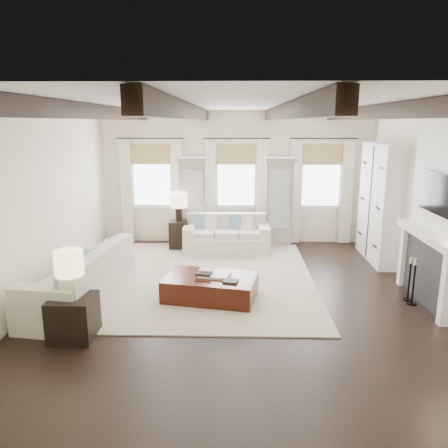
{
  "coord_description": "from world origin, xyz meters",
  "views": [
    {
      "loc": [
        -0.02,
        -6.85,
        2.93
      ],
      "look_at": [
        -0.22,
        0.73,
        1.15
      ],
      "focal_mm": 35.0,
      "sensor_mm": 36.0,
      "label": 1
    }
  ],
  "objects_px": {
    "sofa_left": "(84,284)",
    "side_table_front": "(73,317)",
    "ottoman": "(211,288)",
    "side_table_back": "(179,235)",
    "sofa_back": "(227,236)"
  },
  "relations": [
    {
      "from": "sofa_left",
      "to": "side_table_front",
      "type": "height_order",
      "value": "sofa_left"
    },
    {
      "from": "ottoman",
      "to": "side_table_back",
      "type": "xyz_separation_m",
      "value": [
        -0.91,
        3.02,
        0.13
      ]
    },
    {
      "from": "sofa_left",
      "to": "ottoman",
      "type": "relative_size",
      "value": 1.59
    },
    {
      "from": "sofa_left",
      "to": "side_table_back",
      "type": "relative_size",
      "value": 3.6
    },
    {
      "from": "ottoman",
      "to": "side_table_front",
      "type": "xyz_separation_m",
      "value": [
        -1.82,
        -1.4,
        0.1
      ]
    },
    {
      "from": "sofa_left",
      "to": "side_table_front",
      "type": "relative_size",
      "value": 4.04
    },
    {
      "from": "side_table_front",
      "to": "ottoman",
      "type": "bearing_deg",
      "value": 37.57
    },
    {
      "from": "sofa_left",
      "to": "sofa_back",
      "type": "bearing_deg",
      "value": 55.6
    },
    {
      "from": "side_table_front",
      "to": "sofa_left",
      "type": "bearing_deg",
      "value": 100.56
    },
    {
      "from": "sofa_left",
      "to": "ottoman",
      "type": "bearing_deg",
      "value": 10.92
    },
    {
      "from": "ottoman",
      "to": "sofa_back",
      "type": "bearing_deg",
      "value": 96.86
    },
    {
      "from": "side_table_back",
      "to": "side_table_front",
      "type": "bearing_deg",
      "value": -101.68
    },
    {
      "from": "side_table_front",
      "to": "side_table_back",
      "type": "xyz_separation_m",
      "value": [
        0.91,
        4.42,
        0.04
      ]
    },
    {
      "from": "sofa_back",
      "to": "side_table_back",
      "type": "bearing_deg",
      "value": 171.9
    },
    {
      "from": "sofa_left",
      "to": "ottoman",
      "type": "distance_m",
      "value": 2.06
    }
  ]
}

